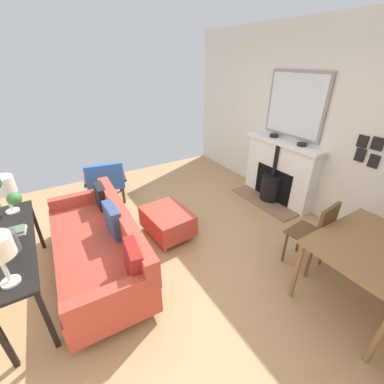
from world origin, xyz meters
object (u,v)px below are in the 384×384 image
Objects in this scene: mantel_bowl_far at (302,144)px; book_stack at (12,232)px; mantel_bowl_near at (274,135)px; ottoman at (167,221)px; console_table at (15,247)px; table_lamp_near_end at (3,186)px; armchair_accent at (105,180)px; dining_chair_near_fireplace at (316,232)px; fireplace at (278,174)px; sofa at (100,245)px; dining_table at (374,253)px.

mantel_bowl_far is 3.94m from book_stack.
book_stack is at bearing 3.60° from mantel_bowl_near.
console_table is (1.73, 0.16, 0.40)m from ottoman.
table_lamp_near_end is at bearing -90.00° from console_table.
armchair_accent is (2.66, -1.78, -0.68)m from mantel_bowl_far.
table_lamp_near_end is 3.52m from dining_chair_near_fireplace.
dining_chair_near_fireplace is (-2.91, 1.31, -0.11)m from console_table.
fireplace is at bearing -82.31° from mantel_bowl_far.
sofa is 1.81× the size of dining_table.
book_stack is at bearing 89.88° from table_lamp_near_end.
mantel_bowl_far is 0.07× the size of sofa.
book_stack is at bearing -4.69° from mantel_bowl_far.
dining_chair_near_fireplace reaches higher than ottoman.
book_stack reaches higher than ottoman.
fireplace reaches higher than ottoman.
dining_table is at bearing 64.17° from fireplace.
mantel_bowl_far reaches higher than dining_chair_near_fireplace.
book_stack is (0.00, -0.12, 0.11)m from console_table.
book_stack is at bearing -34.77° from dining_table.
dining_chair_near_fireplace is (-1.66, 2.89, 0.11)m from armchair_accent.
ottoman is 1.74× the size of table_lamp_near_end.
console_table is 1.79× the size of dining_chair_near_fireplace.
dining_table is at bearing 138.43° from sofa.
dining_table is at bearing 89.11° from dining_chair_near_fireplace.
armchair_accent is 0.48× the size of console_table.
console_table is at bearing 5.35° from mantel_bowl_near.
mantel_bowl_far is 3.95m from console_table.
mantel_bowl_far is at bearing 177.06° from console_table.
mantel_bowl_far reaches higher than ottoman.
fireplace is 0.70m from mantel_bowl_far.
sofa reaches higher than ottoman.
armchair_accent is 2.03m from console_table.
armchair_accent is at bearing -128.49° from console_table.
table_lamp_near_end reaches higher than ottoman.
armchair_accent is at bearing -60.18° from dining_chair_near_fireplace.
mantel_bowl_near is 2.36m from ottoman.
mantel_bowl_far is 0.55× the size of book_stack.
dining_chair_near_fireplace is (-2.91, 1.43, -0.21)m from book_stack.
dining_chair_near_fireplace is at bearing 155.73° from console_table.
mantel_bowl_near is 0.56× the size of book_stack.
mantel_bowl_far is 0.16× the size of dining_chair_near_fireplace.
book_stack is (1.25, 1.46, 0.32)m from armchair_accent.
dining_table is at bearing 145.23° from book_stack.
mantel_bowl_near is 0.57m from mantel_bowl_far.
table_lamp_near_end is 3.85m from dining_table.
table_lamp_near_end is (3.91, -0.81, -0.05)m from mantel_bowl_far.
sofa is at bearing 6.71° from mantel_bowl_near.
fireplace reaches higher than dining_table.
sofa is 0.88m from book_stack.
mantel_bowl_near reaches higher than console_table.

